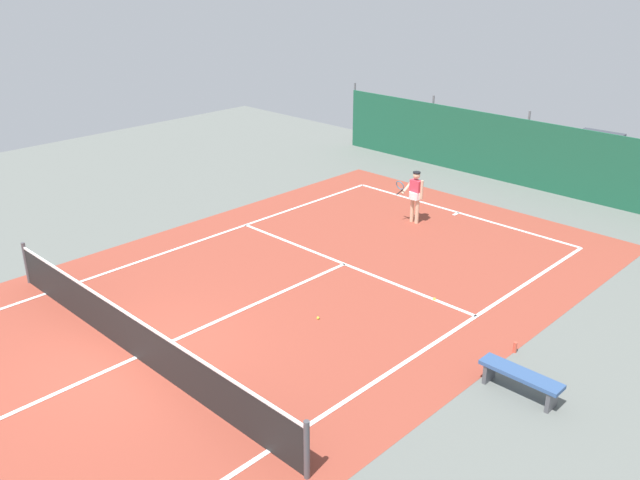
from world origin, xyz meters
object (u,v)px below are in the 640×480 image
tennis_player (415,193)px  tennis_ball_near_player (434,299)px  parked_car (592,158)px  tennis_ball_midcourt (318,318)px  tennis_net (134,336)px  courtside_bench (521,377)px  water_bottle (515,347)px

tennis_player → tennis_ball_near_player: 5.25m
parked_car → tennis_player: bearing=73.4°
tennis_ball_near_player → tennis_ball_midcourt: size_ratio=1.00×
tennis_ball_midcourt → tennis_net: bearing=-112.7°
parked_car → tennis_ball_near_player: bearing=94.6°
tennis_net → courtside_bench: bearing=34.7°
tennis_net → tennis_player: tennis_player is taller
courtside_bench → water_bottle: bearing=122.0°
tennis_ball_midcourt → tennis_ball_near_player: bearing=62.5°
tennis_ball_midcourt → water_bottle: (3.94, 1.88, 0.09)m
tennis_net → water_bottle: tennis_net is taller
tennis_ball_midcourt → tennis_player: bearing=108.2°
tennis_ball_near_player → tennis_player: bearing=132.4°
tennis_net → courtside_bench: tennis_net is taller
tennis_ball_midcourt → courtside_bench: 4.78m
parked_car → courtside_bench: size_ratio=2.67×
tennis_player → tennis_ball_midcourt: bearing=112.1°
parked_car → courtside_bench: bearing=106.7°
tennis_net → courtside_bench: 7.68m
tennis_player → courtside_bench: tennis_player is taller
tennis_player → tennis_net: bearing=96.9°
tennis_ball_midcourt → water_bottle: 4.36m
tennis_player → tennis_ball_near_player: size_ratio=24.85×
parked_car → courtside_bench: (4.82, -13.91, -0.46)m
tennis_ball_midcourt → courtside_bench: courtside_bench is taller
parked_car → water_bottle: (4.03, -12.64, -0.72)m
tennis_net → tennis_player: 10.23m
tennis_net → tennis_ball_near_player: size_ratio=153.33×
tennis_net → tennis_ball_near_player: tennis_net is taller
parked_car → water_bottle: bearing=105.3°
tennis_net → tennis_ball_midcourt: tennis_net is taller
tennis_player → water_bottle: 7.63m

